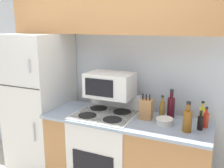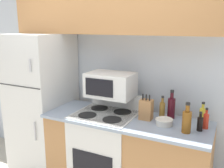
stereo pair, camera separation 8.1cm
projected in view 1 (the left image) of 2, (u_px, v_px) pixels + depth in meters
The scene contains 14 objects.
wall_back at pixel (116, 75), 3.05m from camera, with size 8.00×0.05×2.55m.
lower_cabinets at pixel (126, 158), 2.70m from camera, with size 1.72×0.63×0.93m.
refrigerator at pixel (41, 105), 3.14m from camera, with size 0.65×0.74×1.77m.
upper_cabinets at pixel (108, 0), 2.68m from camera, with size 2.37×0.35×0.73m.
stove at pixel (106, 152), 2.78m from camera, with size 0.64×0.61×1.10m.
microwave at pixel (110, 85), 2.71m from camera, with size 0.50×0.35×0.26m.
knife_block at pixel (146, 109), 2.54m from camera, with size 0.13×0.11×0.26m.
bowl at pixel (164, 121), 2.41m from camera, with size 0.17×0.17×0.06m.
bottle_soy_sauce at pixel (200, 122), 2.28m from camera, with size 0.05×0.05×0.18m.
bottle_hot_sauce at pixel (206, 119), 2.33m from camera, with size 0.05×0.05×0.20m.
bottle_whiskey at pixel (187, 120), 2.23m from camera, with size 0.08×0.08×0.28m.
bottle_vinegar at pixel (162, 109), 2.56m from camera, with size 0.06×0.06×0.24m.
bottle_cooking_spray at pixel (202, 114), 2.44m from camera, with size 0.06×0.06×0.22m.
bottle_wine_red at pixel (171, 107), 2.57m from camera, with size 0.08×0.08×0.30m.
Camera 1 is at (1.21, -1.99, 1.86)m, focal length 40.00 mm.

